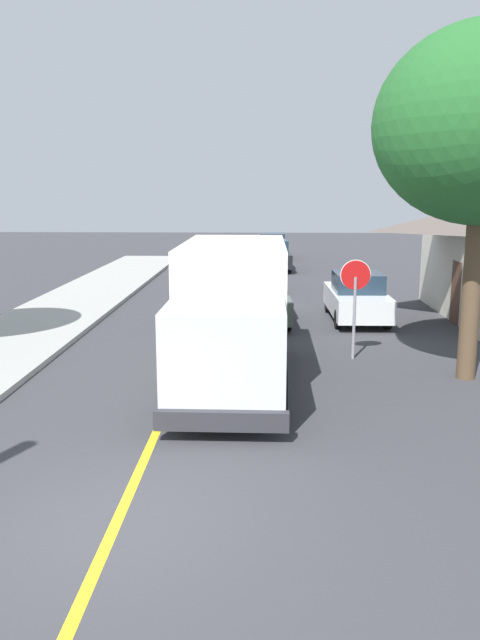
# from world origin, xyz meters

# --- Properties ---
(ground_plane) EXTENTS (120.00, 120.00, 0.00)m
(ground_plane) POSITION_xyz_m (0.00, 0.00, 0.00)
(ground_plane) COLOR #38383D
(centre_line_yellow) EXTENTS (0.16, 56.00, 0.01)m
(centre_line_yellow) POSITION_xyz_m (0.00, 10.00, 0.00)
(centre_line_yellow) COLOR gold
(centre_line_yellow) RESTS_ON ground
(box_truck) EXTENTS (2.44, 7.19, 3.20)m
(box_truck) POSITION_xyz_m (1.27, 6.81, 1.77)
(box_truck) COLOR silver
(box_truck) RESTS_ON ground
(parked_car_near) EXTENTS (2.02, 4.48, 1.67)m
(parked_car_near) POSITION_xyz_m (1.90, 13.62, 0.79)
(parked_car_near) COLOR #4C564C
(parked_car_near) RESTS_ON ground
(parked_car_mid) EXTENTS (1.82, 4.41, 1.67)m
(parked_car_mid) POSITION_xyz_m (1.62, 21.01, 0.79)
(parked_car_mid) COLOR silver
(parked_car_mid) RESTS_ON ground
(parked_car_far) EXTENTS (1.98, 4.47, 1.67)m
(parked_car_far) POSITION_xyz_m (2.54, 28.02, 0.79)
(parked_car_far) COLOR black
(parked_car_far) RESTS_ON ground
(parked_car_furthest) EXTENTS (1.90, 4.44, 1.67)m
(parked_car_furthest) POSITION_xyz_m (2.59, 33.85, 0.79)
(parked_car_furthest) COLOR maroon
(parked_car_furthest) RESTS_ON ground
(parked_van_across) EXTENTS (1.86, 4.42, 1.67)m
(parked_van_across) POSITION_xyz_m (5.20, 13.96, 0.79)
(parked_van_across) COLOR silver
(parked_van_across) RESTS_ON ground
(stop_sign) EXTENTS (0.80, 0.10, 2.65)m
(stop_sign) POSITION_xyz_m (4.38, 8.85, 1.86)
(stop_sign) COLOR gray
(stop_sign) RESTS_ON ground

